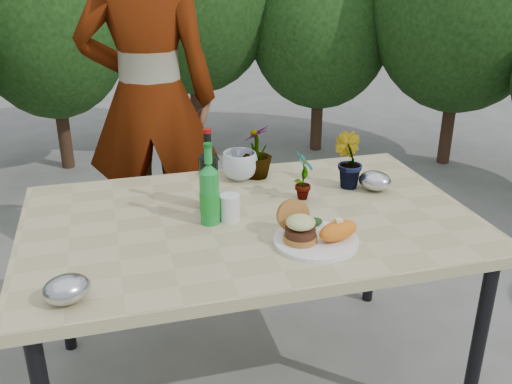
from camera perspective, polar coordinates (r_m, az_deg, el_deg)
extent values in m
plane|color=#60615C|center=(2.47, -0.51, -18.35)|extent=(80.00, 80.00, 0.00)
cube|color=tan|center=(2.06, -0.58, -2.99)|extent=(1.60, 1.00, 0.04)
cylinder|color=black|center=(2.22, 21.34, -14.01)|extent=(0.05, 0.05, 0.71)
cylinder|color=black|center=(2.57, -18.95, -8.20)|extent=(0.05, 0.05, 0.71)
cylinder|color=black|center=(2.82, 11.59, -4.43)|extent=(0.05, 0.05, 0.71)
cylinder|color=#382316|center=(4.82, -18.52, 4.75)|extent=(0.10, 0.10, 0.42)
ellipsoid|color=#27551C|center=(4.63, -20.07, 16.03)|extent=(1.18, 1.18, 1.49)
cylinder|color=#382316|center=(5.05, -5.92, 7.12)|extent=(0.10, 0.10, 0.50)
cylinder|color=#382316|center=(5.04, 6.05, 6.38)|extent=(0.10, 0.10, 0.38)
ellipsoid|color=#27551C|center=(4.86, 6.47, 15.87)|extent=(1.15, 1.15, 1.30)
cylinder|color=#382316|center=(4.92, 18.47, 5.26)|extent=(0.10, 0.10, 0.44)
cylinder|color=white|center=(1.88, 6.00, -4.87)|extent=(0.28, 0.28, 0.01)
cylinder|color=#B7722D|center=(1.86, 4.44, -4.62)|extent=(0.11, 0.11, 0.02)
cylinder|color=#472314|center=(1.85, 4.46, -4.00)|extent=(0.10, 0.10, 0.02)
ellipsoid|color=beige|center=(1.83, 4.49, -3.04)|extent=(0.10, 0.10, 0.04)
cylinder|color=#B7722D|center=(1.90, 3.73, -2.37)|extent=(0.11, 0.06, 0.11)
ellipsoid|color=orange|center=(1.87, 8.22, -3.83)|extent=(0.17, 0.12, 0.06)
ellipsoid|color=olive|center=(1.95, 5.09, -3.17)|extent=(0.04, 0.04, 0.02)
ellipsoid|color=#193814|center=(1.96, 5.87, -2.97)|extent=(0.06, 0.04, 0.03)
cylinder|color=black|center=(2.09, -4.73, 0.94)|extent=(0.07, 0.07, 0.20)
cylinder|color=white|center=(2.10, -4.71, 0.44)|extent=(0.07, 0.07, 0.08)
cone|color=black|center=(2.05, -4.83, 3.95)|extent=(0.07, 0.07, 0.03)
cylinder|color=black|center=(2.04, -4.87, 5.15)|extent=(0.03, 0.03, 0.06)
cylinder|color=maroon|center=(2.02, -4.91, 6.11)|extent=(0.03, 0.03, 0.01)
cylinder|color=#1A8F32|center=(1.98, -4.66, -0.59)|extent=(0.07, 0.07, 0.19)
cylinder|color=#198C26|center=(1.98, -4.64, -1.09)|extent=(0.07, 0.07, 0.08)
cone|color=#1A8F32|center=(1.93, -4.76, 2.42)|extent=(0.07, 0.07, 0.03)
cylinder|color=#1A8F32|center=(1.92, -4.81, 3.67)|extent=(0.03, 0.03, 0.06)
cylinder|color=#0C5919|center=(1.91, -4.84, 4.68)|extent=(0.03, 0.03, 0.01)
cylinder|color=white|center=(2.01, -2.63, -1.59)|extent=(0.07, 0.07, 0.09)
imported|color=#29581E|center=(2.16, 4.78, 1.69)|extent=(0.10, 0.12, 0.20)
imported|color=#295B1F|center=(2.30, 9.17, 3.12)|extent=(0.15, 0.15, 0.22)
imported|color=#276021|center=(2.37, 0.11, 4.05)|extent=(0.18, 0.18, 0.22)
imported|color=silver|center=(2.37, -1.64, 2.65)|extent=(0.19, 0.19, 0.12)
ellipsoid|color=#ACAEB3|center=(1.65, -18.40, -9.21)|extent=(0.16, 0.14, 0.08)
ellipsoid|color=#BBBDC2|center=(2.31, 11.80, 1.11)|extent=(0.17, 0.17, 0.08)
imported|color=#8D6046|center=(2.93, -10.60, 9.02)|extent=(0.75, 0.56, 1.88)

